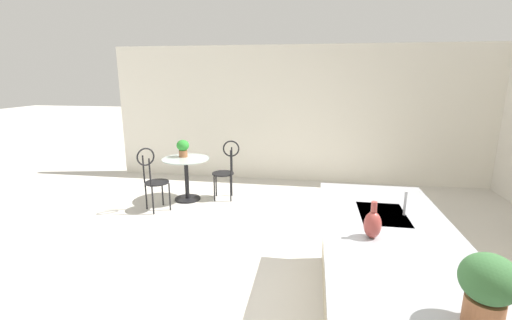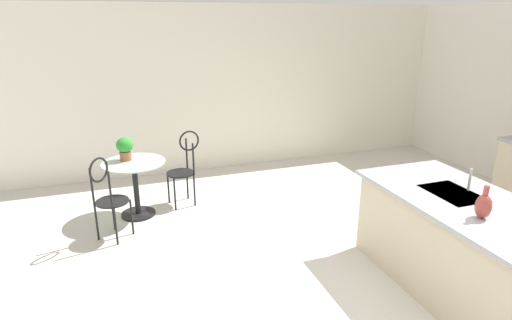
% 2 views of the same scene
% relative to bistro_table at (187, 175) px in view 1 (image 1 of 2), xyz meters
% --- Properties ---
extents(ground_plane, '(40.00, 40.00, 0.00)m').
position_rel_bistro_table_xyz_m(ground_plane, '(2.71, 1.92, -0.45)').
color(ground_plane, beige).
extents(wall_left_window, '(0.12, 7.80, 2.70)m').
position_rel_bistro_table_xyz_m(wall_left_window, '(-1.55, 1.92, 0.90)').
color(wall_left_window, silver).
rests_on(wall_left_window, ground).
extents(kitchen_island, '(2.80, 1.06, 0.92)m').
position_rel_bistro_table_xyz_m(kitchen_island, '(3.01, 2.77, 0.02)').
color(kitchen_island, beige).
rests_on(kitchen_island, ground).
extents(bistro_table, '(0.80, 0.80, 0.74)m').
position_rel_bistro_table_xyz_m(bistro_table, '(0.00, 0.00, 0.00)').
color(bistro_table, black).
rests_on(bistro_table, ground).
extents(chair_near_window, '(0.44, 0.51, 1.04)m').
position_rel_bistro_table_xyz_m(chair_near_window, '(-0.16, 0.66, 0.13)').
color(chair_near_window, black).
rests_on(chair_near_window, ground).
extents(chair_by_island, '(0.54, 0.54, 1.04)m').
position_rel_bistro_table_xyz_m(chair_by_island, '(0.57, -0.34, 0.13)').
color(chair_by_island, black).
rests_on(chair_by_island, ground).
extents(sink_faucet, '(0.02, 0.02, 0.22)m').
position_rel_bistro_table_xyz_m(sink_faucet, '(2.46, 2.95, 0.58)').
color(sink_faucet, '#B2B5BA').
rests_on(sink_faucet, kitchen_island).
extents(potted_plant_on_table, '(0.21, 0.21, 0.30)m').
position_rel_bistro_table_xyz_m(potted_plant_on_table, '(-0.11, -0.08, 0.47)').
color(potted_plant_on_table, '#9E603D').
rests_on(potted_plant_on_table, bistro_table).
extents(potted_plant_counter_far, '(0.27, 0.27, 0.38)m').
position_rel_bistro_table_xyz_m(potted_plant_counter_far, '(3.86, 2.98, 0.69)').
color(potted_plant_counter_far, '#9E603D').
rests_on(potted_plant_counter_far, kitchen_island).
extents(vase_on_counter, '(0.13, 0.13, 0.29)m').
position_rel_bistro_table_xyz_m(vase_on_counter, '(2.96, 2.60, 0.58)').
color(vase_on_counter, '#993D38').
rests_on(vase_on_counter, kitchen_island).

